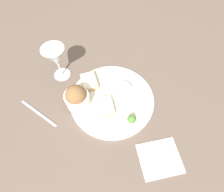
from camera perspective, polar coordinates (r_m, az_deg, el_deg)
The scene contains 10 objects.
ground_plane at distance 0.70m, azimuth 0.00°, elevation -1.42°, with size 4.00×4.00×0.00m, color brown.
dinner_plate at distance 0.69m, azimuth 0.00°, elevation -1.14°, with size 0.33×0.33×0.01m.
salad_bowl at distance 0.65m, azimuth -11.43°, elevation -0.40°, with size 0.09×0.09×0.10m.
sauce_ramekin at distance 0.69m, azimuth 3.48°, elevation 2.45°, with size 0.06×0.06×0.03m.
cheese_toast_near at distance 0.72m, azimuth -7.41°, elevation 4.68°, with size 0.09×0.08×0.03m.
cheese_toast_far at distance 0.65m, azimuth -2.08°, elevation -3.40°, with size 0.09×0.08×0.03m.
wine_glass at distance 0.72m, azimuth -17.91°, elevation 11.78°, with size 0.09×0.09×0.15m.
garnish at distance 0.63m, azimuth 6.48°, elevation -7.45°, with size 0.03×0.03×0.03m.
napkin at distance 0.64m, azimuth 15.38°, elevation -19.02°, with size 0.17×0.17×0.01m.
fork at distance 0.72m, azimuth -22.91°, elevation -5.15°, with size 0.18×0.07×0.01m.
Camera 1 is at (0.27, -0.20, 0.61)m, focal length 28.00 mm.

